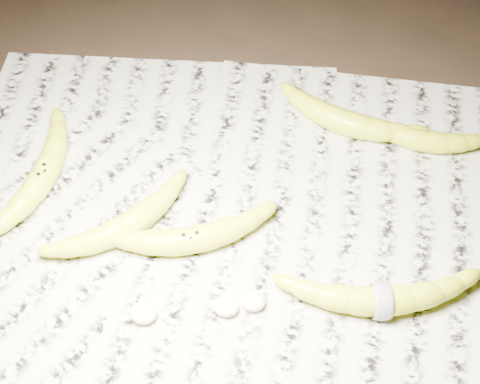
% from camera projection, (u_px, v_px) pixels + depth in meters
% --- Properties ---
extents(ground, '(3.00, 3.00, 0.00)m').
position_uv_depth(ground, '(238.00, 230.00, 0.91)').
color(ground, black).
rests_on(ground, ground).
extents(newspaper_patch, '(0.90, 0.70, 0.01)m').
position_uv_depth(newspaper_patch, '(233.00, 231.00, 0.90)').
color(newspaper_patch, '#AAA792').
rests_on(newspaper_patch, ground).
extents(banana_left_a, '(0.08, 0.22, 0.04)m').
position_uv_depth(banana_left_a, '(42.00, 175.00, 0.93)').
color(banana_left_a, yellow).
rests_on(banana_left_a, newspaper_patch).
extents(banana_left_b, '(0.18, 0.18, 0.04)m').
position_uv_depth(banana_left_b, '(126.00, 225.00, 0.88)').
color(banana_left_b, yellow).
rests_on(banana_left_b, newspaper_patch).
extents(banana_center, '(0.21, 0.13, 0.04)m').
position_uv_depth(banana_center, '(190.00, 238.00, 0.87)').
color(banana_center, yellow).
rests_on(banana_center, newspaper_patch).
extents(banana_taped, '(0.23, 0.10, 0.04)m').
position_uv_depth(banana_taped, '(381.00, 300.00, 0.82)').
color(banana_taped, yellow).
rests_on(banana_taped, newspaper_patch).
extents(banana_upper_a, '(0.21, 0.11, 0.04)m').
position_uv_depth(banana_upper_a, '(345.00, 120.00, 0.99)').
color(banana_upper_a, yellow).
rests_on(banana_upper_a, newspaper_patch).
extents(banana_upper_b, '(0.16, 0.06, 0.03)m').
position_uv_depth(banana_upper_b, '(427.00, 139.00, 0.97)').
color(banana_upper_b, yellow).
rests_on(banana_upper_b, newspaper_patch).
extents(measuring_tape, '(0.01, 0.05, 0.05)m').
position_uv_depth(measuring_tape, '(381.00, 300.00, 0.82)').
color(measuring_tape, white).
rests_on(measuring_tape, newspaper_patch).
extents(flesh_chunk_a, '(0.03, 0.03, 0.02)m').
position_uv_depth(flesh_chunk_a, '(143.00, 312.00, 0.82)').
color(flesh_chunk_a, beige).
rests_on(flesh_chunk_a, newspaper_patch).
extents(flesh_chunk_b, '(0.03, 0.03, 0.02)m').
position_uv_depth(flesh_chunk_b, '(226.00, 305.00, 0.82)').
color(flesh_chunk_b, beige).
rests_on(flesh_chunk_b, newspaper_patch).
extents(flesh_chunk_c, '(0.03, 0.03, 0.02)m').
position_uv_depth(flesh_chunk_c, '(253.00, 300.00, 0.83)').
color(flesh_chunk_c, beige).
rests_on(flesh_chunk_c, newspaper_patch).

